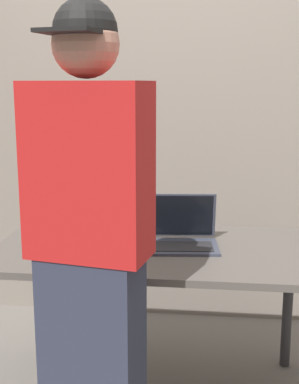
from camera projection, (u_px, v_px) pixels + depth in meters
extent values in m
cube|color=#56514C|center=(154.00, 250.00, 2.35)|extent=(1.42, 0.79, 0.03)
cylinder|color=#2D2D30|center=(41.00, 291.00, 2.82)|extent=(0.05, 0.05, 0.70)
cylinder|color=#2D2D30|center=(288.00, 302.00, 2.67)|extent=(0.05, 0.05, 0.70)
cube|color=#383D4C|center=(181.00, 247.00, 2.32)|extent=(0.35, 0.27, 0.01)
cube|color=#232326|center=(181.00, 246.00, 2.30)|extent=(0.29, 0.17, 0.00)
cube|color=#383D4C|center=(180.00, 215.00, 2.44)|extent=(0.33, 0.08, 0.21)
cube|color=black|center=(180.00, 215.00, 2.43)|extent=(0.31, 0.07, 0.19)
cylinder|color=#1E5123|center=(79.00, 219.00, 2.39)|extent=(0.07, 0.07, 0.22)
cone|color=#1E5123|center=(78.00, 194.00, 2.37)|extent=(0.07, 0.07, 0.02)
cylinder|color=#1E5123|center=(78.00, 182.00, 2.36)|extent=(0.03, 0.03, 0.08)
cylinder|color=#BFB74C|center=(78.00, 172.00, 2.35)|extent=(0.04, 0.04, 0.01)
cylinder|color=#A0AB4E|center=(79.00, 217.00, 2.39)|extent=(0.07, 0.07, 0.08)
cylinder|color=#472B14|center=(95.00, 220.00, 2.47)|extent=(0.07, 0.07, 0.17)
cone|color=#472B14|center=(95.00, 200.00, 2.45)|extent=(0.07, 0.07, 0.02)
cylinder|color=#472B14|center=(95.00, 191.00, 2.44)|extent=(0.03, 0.03, 0.06)
cylinder|color=#BFB74C|center=(94.00, 183.00, 2.44)|extent=(0.03, 0.03, 0.01)
cylinder|color=gold|center=(95.00, 218.00, 2.47)|extent=(0.07, 0.07, 0.06)
cylinder|color=#333333|center=(56.00, 224.00, 2.41)|extent=(0.07, 0.07, 0.16)
cone|color=#333333|center=(55.00, 204.00, 2.39)|extent=(0.07, 0.07, 0.02)
cylinder|color=#333333|center=(55.00, 193.00, 2.38)|extent=(0.03, 0.03, 0.08)
cylinder|color=#BFB74C|center=(55.00, 183.00, 2.37)|extent=(0.04, 0.04, 0.01)
cylinder|color=#83BD77|center=(56.00, 223.00, 2.41)|extent=(0.07, 0.07, 0.06)
cube|color=#2D3347|center=(93.00, 375.00, 1.84)|extent=(0.36, 0.26, 0.88)
cube|color=red|center=(89.00, 171.00, 1.69)|extent=(0.43, 0.28, 0.57)
sphere|color=tan|center=(85.00, 44.00, 1.61)|extent=(0.21, 0.21, 0.21)
sphere|color=black|center=(85.00, 31.00, 1.61)|extent=(0.20, 0.20, 0.20)
cube|color=black|center=(68.00, 31.00, 1.49)|extent=(0.19, 0.15, 0.01)
cube|color=gray|center=(171.00, 108.00, 3.14)|extent=(6.00, 0.10, 2.60)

